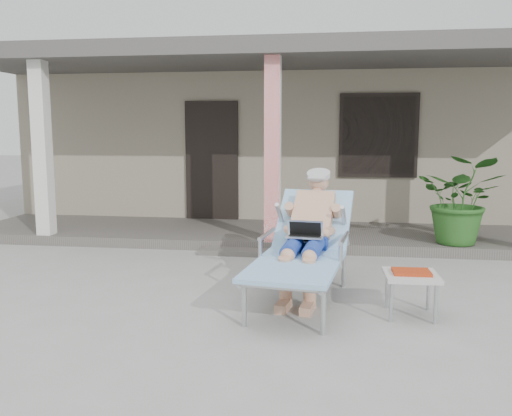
# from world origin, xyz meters

# --- Properties ---
(ground) EXTENTS (60.00, 60.00, 0.00)m
(ground) POSITION_xyz_m (0.00, 0.00, 0.00)
(ground) COLOR #9E9E99
(ground) RESTS_ON ground
(house) EXTENTS (10.40, 5.40, 3.30)m
(house) POSITION_xyz_m (0.00, 6.50, 1.67)
(house) COLOR gray
(house) RESTS_ON ground
(porch_deck) EXTENTS (10.00, 2.00, 0.15)m
(porch_deck) POSITION_xyz_m (0.00, 3.00, 0.07)
(porch_deck) COLOR #605B56
(porch_deck) RESTS_ON ground
(porch_overhang) EXTENTS (10.00, 2.30, 2.85)m
(porch_overhang) POSITION_xyz_m (0.00, 2.95, 2.79)
(porch_overhang) COLOR silver
(porch_overhang) RESTS_ON porch_deck
(porch_step) EXTENTS (2.00, 0.30, 0.07)m
(porch_step) POSITION_xyz_m (0.00, 1.85, 0.04)
(porch_step) COLOR #605B56
(porch_step) RESTS_ON ground
(lounger) EXTENTS (1.07, 2.21, 1.40)m
(lounger) POSITION_xyz_m (0.59, 0.07, 0.86)
(lounger) COLOR #B7B7BC
(lounger) RESTS_ON ground
(side_table) EXTENTS (0.50, 0.50, 0.44)m
(side_table) POSITION_xyz_m (1.60, -0.43, 0.37)
(side_table) COLOR beige
(side_table) RESTS_ON ground
(potted_palm) EXTENTS (1.39, 1.30, 1.25)m
(potted_palm) POSITION_xyz_m (2.64, 2.33, 0.78)
(potted_palm) COLOR #26591E
(potted_palm) RESTS_ON porch_deck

